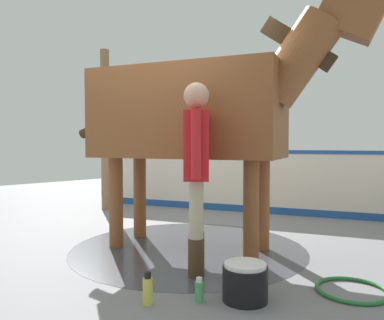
# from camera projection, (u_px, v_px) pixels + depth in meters

# --- Properties ---
(ground_plane) EXTENTS (16.00, 16.00, 0.02)m
(ground_plane) POSITION_uv_depth(u_px,v_px,m) (169.00, 245.00, 4.60)
(ground_plane) COLOR gray
(wet_patch) EXTENTS (2.68, 2.68, 0.00)m
(wet_patch) POSITION_uv_depth(u_px,v_px,m) (188.00, 248.00, 4.43)
(wet_patch) COLOR #42444C
(wet_patch) RESTS_ON ground
(barrier_wall) EXTENTS (5.20, 2.39, 1.09)m
(barrier_wall) POSITION_uv_depth(u_px,v_px,m) (244.00, 183.00, 6.74)
(barrier_wall) COLOR silver
(barrier_wall) RESTS_ON ground
(roof_post_far) EXTENTS (0.16, 0.16, 2.87)m
(roof_post_far) POSITION_uv_depth(u_px,v_px,m) (105.00, 130.00, 6.96)
(roof_post_far) COLOR olive
(roof_post_far) RESTS_ON ground
(horse) EXTENTS (3.27, 1.83, 2.70)m
(horse) POSITION_uv_depth(u_px,v_px,m) (199.00, 112.00, 4.32)
(horse) COLOR brown
(horse) RESTS_ON ground
(handler) EXTENTS (0.52, 0.52, 1.76)m
(handler) POSITION_uv_depth(u_px,v_px,m) (196.00, 163.00, 3.56)
(handler) COLOR #47331E
(handler) RESTS_ON ground
(wash_bucket) EXTENTS (0.35, 0.35, 0.29)m
(wash_bucket) POSITION_uv_depth(u_px,v_px,m) (245.00, 282.00, 2.96)
(wash_bucket) COLOR black
(wash_bucket) RESTS_ON ground
(bottle_shampoo) EXTENTS (0.07, 0.07, 0.25)m
(bottle_shampoo) POSITION_uv_depth(u_px,v_px,m) (148.00, 290.00, 2.89)
(bottle_shampoo) COLOR #D8CC4C
(bottle_shampoo) RESTS_ON ground
(bottle_spray) EXTENTS (0.07, 0.07, 0.19)m
(bottle_spray) POSITION_uv_depth(u_px,v_px,m) (199.00, 291.00, 2.94)
(bottle_spray) COLOR #4CA559
(bottle_spray) RESTS_ON ground
(hose_coil) EXTENTS (0.58, 0.58, 0.03)m
(hose_coil) POSITION_uv_depth(u_px,v_px,m) (352.00, 290.00, 3.13)
(hose_coil) COLOR #267233
(hose_coil) RESTS_ON ground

